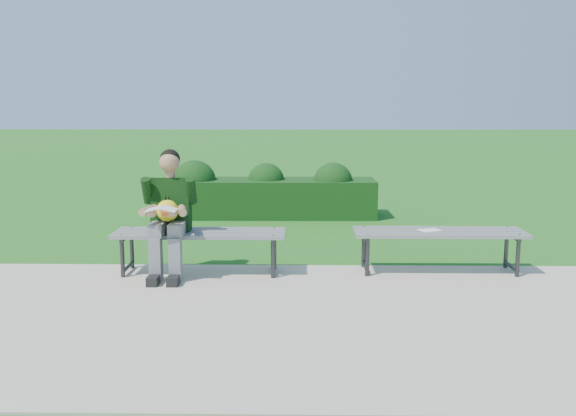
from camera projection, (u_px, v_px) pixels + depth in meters
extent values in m
plane|color=#38761E|center=(272.00, 267.00, 7.17)|extent=(80.00, 80.00, 0.00)
cube|color=#B1A996|center=(263.00, 317.00, 5.44)|extent=(30.00, 3.50, 0.02)
cube|color=#1A3812|center=(268.00, 198.00, 10.35)|extent=(3.47, 0.91, 0.60)
sphere|color=#1A3812|center=(195.00, 182.00, 10.29)|extent=(0.70, 0.70, 0.69)
sphere|color=#1A3812|center=(266.00, 181.00, 10.35)|extent=(0.60, 0.60, 0.59)
sphere|color=#1A3812|center=(333.00, 182.00, 10.23)|extent=(0.63, 0.63, 0.62)
cube|color=gray|center=(197.00, 237.00, 6.56)|extent=(1.80, 0.08, 0.04)
cube|color=gray|center=(198.00, 235.00, 6.66)|extent=(1.80, 0.08, 0.04)
cube|color=gray|center=(200.00, 233.00, 6.76)|extent=(1.80, 0.08, 0.04)
cube|color=gray|center=(201.00, 231.00, 6.87)|extent=(1.80, 0.08, 0.04)
cube|color=gray|center=(203.00, 229.00, 6.97)|extent=(1.80, 0.09, 0.04)
cylinder|color=#2D2D30|center=(122.00, 258.00, 6.63)|extent=(0.04, 0.04, 0.41)
cylinder|color=#2D2D30|center=(132.00, 250.00, 7.00)|extent=(0.04, 0.04, 0.41)
cylinder|color=#2D2D30|center=(127.00, 237.00, 6.78)|extent=(0.04, 0.42, 0.04)
cylinder|color=#2D2D30|center=(128.00, 267.00, 6.84)|extent=(0.04, 0.42, 0.04)
cylinder|color=gray|center=(121.00, 235.00, 6.57)|extent=(0.02, 0.02, 0.01)
cylinder|color=gray|center=(131.00, 227.00, 6.98)|extent=(0.02, 0.02, 0.01)
cylinder|color=#2D2D30|center=(273.00, 258.00, 6.60)|extent=(0.04, 0.04, 0.41)
cylinder|color=#2D2D30|center=(274.00, 250.00, 6.97)|extent=(0.04, 0.04, 0.41)
cylinder|color=#2D2D30|center=(274.00, 237.00, 6.76)|extent=(0.04, 0.42, 0.04)
cylinder|color=#2D2D30|center=(274.00, 268.00, 6.81)|extent=(0.04, 0.42, 0.04)
cylinder|color=gray|center=(273.00, 235.00, 6.54)|extent=(0.02, 0.02, 0.01)
cylinder|color=gray|center=(274.00, 227.00, 6.95)|extent=(0.02, 0.02, 0.01)
cube|color=gray|center=(444.00, 236.00, 6.60)|extent=(1.80, 0.09, 0.04)
cube|color=gray|center=(441.00, 234.00, 6.71)|extent=(1.80, 0.08, 0.04)
cube|color=gray|center=(439.00, 232.00, 6.81)|extent=(1.80, 0.08, 0.04)
cube|color=gray|center=(437.00, 230.00, 6.91)|extent=(1.80, 0.09, 0.04)
cube|color=gray|center=(435.00, 229.00, 7.01)|extent=(1.80, 0.09, 0.04)
cylinder|color=#2D2D30|center=(367.00, 257.00, 6.67)|extent=(0.04, 0.04, 0.41)
cylinder|color=#2D2D30|center=(364.00, 249.00, 7.05)|extent=(0.04, 0.04, 0.41)
cylinder|color=#2D2D30|center=(366.00, 236.00, 6.83)|extent=(0.04, 0.42, 0.04)
cylinder|color=#2D2D30|center=(365.00, 266.00, 6.88)|extent=(0.04, 0.42, 0.04)
cylinder|color=gray|center=(368.00, 234.00, 6.61)|extent=(0.02, 0.02, 0.01)
cylinder|color=gray|center=(364.00, 226.00, 7.02)|extent=(0.02, 0.02, 0.01)
cylinder|color=#2D2D30|center=(518.00, 257.00, 6.64)|extent=(0.04, 0.04, 0.41)
cylinder|color=#2D2D30|center=(506.00, 249.00, 7.02)|extent=(0.04, 0.04, 0.41)
cylinder|color=#2D2D30|center=(513.00, 236.00, 6.80)|extent=(0.04, 0.42, 0.04)
cylinder|color=#2D2D30|center=(511.00, 266.00, 6.85)|extent=(0.04, 0.42, 0.04)
cylinder|color=gray|center=(520.00, 234.00, 6.59)|extent=(0.02, 0.02, 0.01)
cylinder|color=gray|center=(507.00, 227.00, 7.00)|extent=(0.02, 0.02, 0.01)
cube|color=gray|center=(159.00, 228.00, 6.60)|extent=(0.14, 0.42, 0.13)
cube|color=gray|center=(178.00, 228.00, 6.60)|extent=(0.14, 0.42, 0.13)
cube|color=gray|center=(156.00, 260.00, 6.47)|extent=(0.12, 0.13, 0.45)
cube|color=gray|center=(175.00, 260.00, 6.46)|extent=(0.12, 0.13, 0.45)
cube|color=black|center=(154.00, 280.00, 6.40)|extent=(0.11, 0.26, 0.09)
cube|color=black|center=(174.00, 280.00, 6.39)|extent=(0.11, 0.26, 0.09)
cube|color=black|center=(171.00, 204.00, 6.76)|extent=(0.40, 0.30, 0.59)
cylinder|color=#AA7857|center=(170.00, 175.00, 6.69)|extent=(0.10, 0.10, 0.08)
sphere|color=#AA7857|center=(169.00, 162.00, 6.65)|extent=(0.21, 0.21, 0.21)
sphere|color=black|center=(170.00, 159.00, 6.67)|extent=(0.21, 0.21, 0.21)
cylinder|color=black|center=(147.00, 191.00, 6.64)|extent=(0.10, 0.21, 0.30)
cylinder|color=black|center=(191.00, 191.00, 6.63)|extent=(0.10, 0.21, 0.30)
cylinder|color=#AA7857|center=(148.00, 210.00, 6.45)|extent=(0.14, 0.31, 0.08)
cylinder|color=#AA7857|center=(182.00, 210.00, 6.44)|extent=(0.14, 0.31, 0.08)
sphere|color=#AA7857|center=(152.00, 213.00, 6.29)|extent=(0.09, 0.09, 0.09)
sphere|color=#AA7857|center=(172.00, 213.00, 6.29)|extent=(0.09, 0.09, 0.09)
sphere|color=gold|center=(167.00, 211.00, 6.55)|extent=(0.22, 0.22, 0.22)
cone|color=#EA5B23|center=(165.00, 213.00, 6.44)|extent=(0.07, 0.07, 0.07)
cone|color=black|center=(166.00, 198.00, 6.54)|extent=(0.03, 0.04, 0.07)
cone|color=black|center=(169.00, 198.00, 6.55)|extent=(0.03, 0.04, 0.06)
sphere|color=white|center=(161.00, 209.00, 6.45)|extent=(0.04, 0.04, 0.04)
sphere|color=white|center=(170.00, 209.00, 6.45)|extent=(0.04, 0.04, 0.04)
cube|color=white|center=(154.00, 209.00, 6.26)|extent=(0.15, 0.20, 0.05)
cube|color=white|center=(169.00, 209.00, 6.26)|extent=(0.15, 0.20, 0.05)
cube|color=white|center=(430.00, 230.00, 6.81)|extent=(0.26, 0.23, 0.01)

